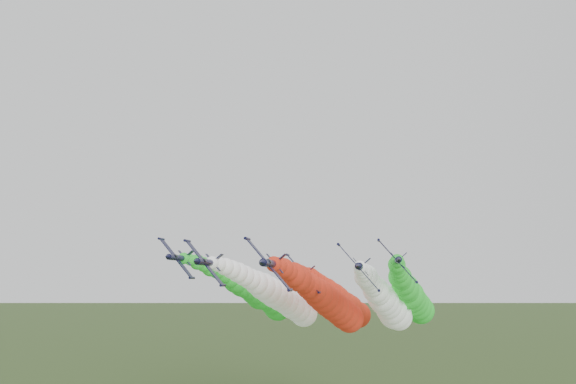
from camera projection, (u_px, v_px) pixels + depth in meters
name	position (u px, v px, depth m)	size (l,w,h in m)	color
jet_lead	(329.00, 302.00, 123.37)	(15.04, 73.16, 19.23)	black
jet_inner_left	(280.00, 298.00, 135.70)	(15.14, 73.27, 19.34)	black
jet_inner_right	(387.00, 303.00, 134.65)	(15.09, 73.22, 19.28)	black
jet_outer_left	(256.00, 293.00, 150.24)	(15.68, 73.80, 19.87)	black
jet_outer_right	(412.00, 296.00, 142.46)	(15.30, 73.43, 19.50)	black
jet_trail	(344.00, 303.00, 154.94)	(15.40, 73.52, 19.59)	black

